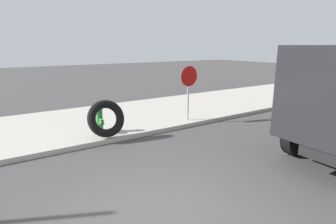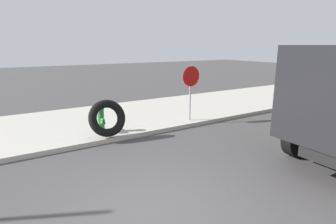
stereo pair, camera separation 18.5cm
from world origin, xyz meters
name	(u,v)px [view 2 (the right image)]	position (x,y,z in m)	size (l,w,h in m)	color
ground_plane	(154,215)	(0.00, 0.00, 0.00)	(80.00, 80.00, 0.00)	#423F3F
sidewalk_curb	(70,125)	(0.00, 6.50, 0.07)	(36.00, 5.00, 0.15)	#ADA89E
fire_hydrant	(101,118)	(0.66, 4.80, 0.65)	(0.25, 0.57, 0.93)	#2D8438
loose_tire	(107,118)	(0.68, 4.23, 0.75)	(1.19, 1.19, 0.26)	black
stop_sign	(191,83)	(4.07, 4.40, 1.60)	(0.76, 0.08, 2.09)	gray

